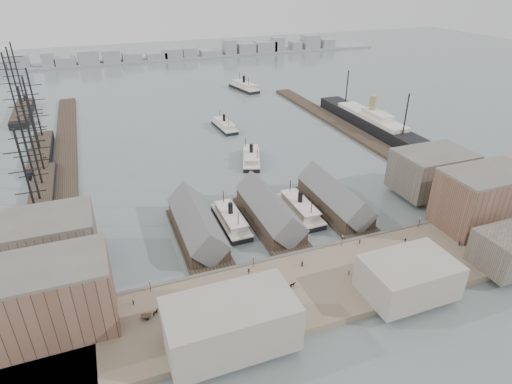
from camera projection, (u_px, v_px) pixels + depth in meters
name	position (u px, v px, depth m)	size (l,w,h in m)	color
ground	(289.00, 249.00, 137.79)	(900.00, 900.00, 0.00)	#566463
quay	(319.00, 285.00, 120.80)	(180.00, 30.00, 2.00)	#7A6752
seawall	(296.00, 255.00, 132.96)	(180.00, 1.20, 2.30)	#59544C
west_wharf	(66.00, 161.00, 198.51)	(10.00, 220.00, 1.60)	#2D231C
east_wharf	(349.00, 130.00, 236.41)	(10.00, 180.00, 1.60)	#2D231C
ferry_shed_west	(197.00, 226.00, 141.34)	(14.00, 42.00, 12.60)	#2D231C
ferry_shed_center	(269.00, 212.00, 149.56)	(14.00, 42.00, 12.60)	#2D231C
ferry_shed_east	(334.00, 199.00, 157.78)	(14.00, 42.00, 12.60)	#2D231C
warehouse_west_front	(42.00, 300.00, 100.61)	(32.00, 18.00, 18.00)	brown
warehouse_west_back	(50.00, 240.00, 126.32)	(26.00, 20.00, 14.00)	#60564C
warehouse_east_front	(484.00, 199.00, 143.37)	(30.00, 18.00, 19.00)	brown
warehouse_east_back	(432.00, 172.00, 167.24)	(28.00, 20.00, 15.00)	#60564C
street_bldg_center	(408.00, 277.00, 114.41)	(24.00, 16.00, 10.00)	gray
street_bldg_west	(231.00, 324.00, 98.14)	(30.00, 16.00, 12.00)	gray
street_bldg_east	(509.00, 250.00, 124.42)	(18.00, 14.00, 11.00)	#60564C
lamp_post_far_w	(150.00, 283.00, 115.58)	(0.44, 0.44, 3.92)	black
lamp_post_near_w	(253.00, 259.00, 125.06)	(0.44, 0.44, 3.92)	black
lamp_post_near_e	(342.00, 239.00, 134.55)	(0.44, 0.44, 3.92)	black
lamp_post_far_e	(420.00, 221.00, 144.03)	(0.44, 0.44, 3.92)	black
far_shore	(141.00, 57.00, 411.30)	(500.00, 40.00, 15.72)	gray
ferry_docked_west	(231.00, 219.00, 149.81)	(7.71, 25.70, 9.18)	black
ferry_docked_east	(300.00, 208.00, 156.61)	(8.08, 26.93, 9.62)	black
ferry_open_near	(251.00, 157.00, 198.64)	(15.80, 26.61, 9.11)	black
ferry_open_mid	(224.00, 125.00, 239.03)	(9.11, 25.17, 8.83)	black
ferry_open_far	(244.00, 86.00, 314.74)	(15.21, 31.62, 10.85)	black
sailing_ship_near	(42.00, 194.00, 165.80)	(8.75, 60.29, 35.98)	black
sailing_ship_mid	(41.00, 151.00, 203.67)	(9.27, 53.55, 38.10)	black
sailing_ship_far	(23.00, 111.00, 259.34)	(9.86, 54.80, 40.55)	black
ocean_steamer	(371.00, 121.00, 239.24)	(12.74, 93.08, 18.62)	black
tram	(466.00, 225.00, 143.57)	(3.50, 9.75, 3.39)	black
horse_cart_left	(154.00, 313.00, 108.23)	(4.86, 2.30, 1.69)	black
horse_cart_center	(289.00, 285.00, 117.83)	(4.93, 2.20, 1.50)	black
horse_cart_right	(386.00, 267.00, 124.86)	(4.63, 1.66, 1.64)	black
pedestrian_0	(133.00, 302.00, 111.81)	(0.60, 0.44, 1.66)	black
pedestrian_1	(178.00, 310.00, 109.04)	(0.89, 0.69, 1.83)	black
pedestrian_2	(249.00, 271.00, 123.13)	(1.16, 0.67, 1.79)	black
pedestrian_3	(257.00, 306.00, 110.46)	(0.97, 0.41, 1.66)	black
pedestrian_4	(302.00, 264.00, 126.30)	(0.84, 0.55, 1.72)	black
pedestrian_5	(349.00, 273.00, 122.72)	(0.59, 0.43, 1.60)	black
pedestrian_6	(360.00, 242.00, 136.53)	(0.79, 0.62, 1.62)	black
pedestrian_7	(399.00, 265.00, 125.68)	(1.17, 0.67, 1.81)	black
pedestrian_8	(405.00, 240.00, 137.26)	(0.96, 0.40, 1.64)	black
pedestrian_9	(460.00, 243.00, 135.77)	(0.76, 0.50, 1.56)	black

